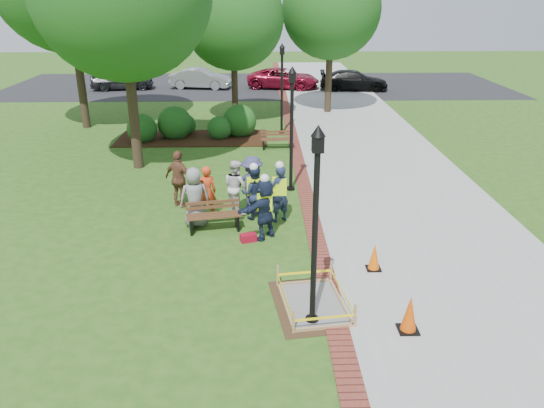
{
  "coord_description": "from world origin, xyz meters",
  "views": [
    {
      "loc": [
        0.18,
        -12.47,
        6.54
      ],
      "look_at": [
        0.5,
        1.2,
        1.0
      ],
      "focal_mm": 35.0,
      "sensor_mm": 36.0,
      "label": 1
    }
  ],
  "objects_px": {
    "lamp_near": "(316,214)",
    "hivis_worker_b": "(279,192)",
    "hivis_worker_c": "(254,191)",
    "wet_concrete_pad": "(314,296)",
    "bench_near": "(214,222)",
    "hivis_worker_a": "(265,207)",
    "cone_front": "(409,315)"
  },
  "relations": [
    {
      "from": "cone_front",
      "to": "hivis_worker_c",
      "type": "distance_m",
      "value": 6.74
    },
    {
      "from": "hivis_worker_a",
      "to": "lamp_near",
      "type": "bearing_deg",
      "value": -76.98
    },
    {
      "from": "cone_front",
      "to": "hivis_worker_a",
      "type": "height_order",
      "value": "hivis_worker_a"
    },
    {
      "from": "lamp_near",
      "to": "hivis_worker_c",
      "type": "xyz_separation_m",
      "value": [
        -1.26,
        5.52,
        -1.59
      ]
    },
    {
      "from": "bench_near",
      "to": "hivis_worker_b",
      "type": "distance_m",
      "value": 2.14
    },
    {
      "from": "bench_near",
      "to": "lamp_near",
      "type": "height_order",
      "value": "lamp_near"
    },
    {
      "from": "bench_near",
      "to": "hivis_worker_a",
      "type": "distance_m",
      "value": 1.71
    },
    {
      "from": "lamp_near",
      "to": "hivis_worker_a",
      "type": "relative_size",
      "value": 2.24
    },
    {
      "from": "wet_concrete_pad",
      "to": "hivis_worker_b",
      "type": "relative_size",
      "value": 1.32
    },
    {
      "from": "hivis_worker_a",
      "to": "cone_front",
      "type": "bearing_deg",
      "value": -57.32
    },
    {
      "from": "lamp_near",
      "to": "hivis_worker_b",
      "type": "height_order",
      "value": "lamp_near"
    },
    {
      "from": "lamp_near",
      "to": "hivis_worker_c",
      "type": "distance_m",
      "value": 5.88
    },
    {
      "from": "hivis_worker_c",
      "to": "hivis_worker_b",
      "type": "bearing_deg",
      "value": -16.27
    },
    {
      "from": "lamp_near",
      "to": "hivis_worker_a",
      "type": "height_order",
      "value": "lamp_near"
    },
    {
      "from": "wet_concrete_pad",
      "to": "cone_front",
      "type": "xyz_separation_m",
      "value": [
        1.85,
        -1.02,
        0.16
      ]
    },
    {
      "from": "hivis_worker_c",
      "to": "bench_near",
      "type": "bearing_deg",
      "value": -143.55
    },
    {
      "from": "cone_front",
      "to": "wet_concrete_pad",
      "type": "bearing_deg",
      "value": 151.29
    },
    {
      "from": "wet_concrete_pad",
      "to": "cone_front",
      "type": "relative_size",
      "value": 3.04
    },
    {
      "from": "bench_near",
      "to": "hivis_worker_b",
      "type": "bearing_deg",
      "value": 18.41
    },
    {
      "from": "wet_concrete_pad",
      "to": "bench_near",
      "type": "relative_size",
      "value": 1.54
    },
    {
      "from": "lamp_near",
      "to": "hivis_worker_c",
      "type": "bearing_deg",
      "value": 102.88
    },
    {
      "from": "hivis_worker_b",
      "to": "lamp_near",
      "type": "bearing_deg",
      "value": -84.58
    },
    {
      "from": "bench_near",
      "to": "hivis_worker_c",
      "type": "height_order",
      "value": "hivis_worker_c"
    },
    {
      "from": "cone_front",
      "to": "hivis_worker_c",
      "type": "relative_size",
      "value": 0.46
    },
    {
      "from": "bench_near",
      "to": "cone_front",
      "type": "xyz_separation_m",
      "value": [
        4.38,
        -5.04,
        0.13
      ]
    },
    {
      "from": "hivis_worker_a",
      "to": "wet_concrete_pad",
      "type": "bearing_deg",
      "value": -73.38
    },
    {
      "from": "hivis_worker_c",
      "to": "cone_front",
      "type": "bearing_deg",
      "value": -61.51
    },
    {
      "from": "bench_near",
      "to": "lamp_near",
      "type": "xyz_separation_m",
      "value": [
        2.43,
        -4.66,
        2.21
      ]
    },
    {
      "from": "cone_front",
      "to": "hivis_worker_b",
      "type": "xyz_separation_m",
      "value": [
        -2.45,
        5.69,
        0.54
      ]
    },
    {
      "from": "wet_concrete_pad",
      "to": "hivis_worker_c",
      "type": "distance_m",
      "value": 5.12
    },
    {
      "from": "cone_front",
      "to": "hivis_worker_a",
      "type": "distance_m",
      "value": 5.4
    },
    {
      "from": "bench_near",
      "to": "hivis_worker_b",
      "type": "relative_size",
      "value": 0.86
    }
  ]
}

